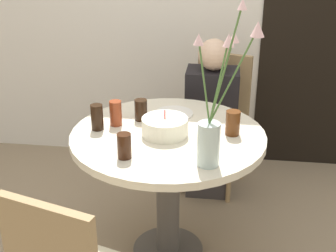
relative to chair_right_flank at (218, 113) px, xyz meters
name	(u,v)px	position (x,y,z in m)	size (l,w,h in m)	color
ground_plane	(168,252)	(-0.24, -0.86, -0.54)	(16.00, 16.00, 0.00)	#89755B
doorway_panel	(326,35)	(0.73, 0.37, 0.49)	(0.90, 0.01, 2.05)	black
dining_table	(168,160)	(-0.24, -0.86, 0.08)	(1.01, 1.01, 0.77)	beige
chair_right_flank	(218,113)	(0.00, 0.00, 0.00)	(0.49, 0.49, 0.94)	beige
birthday_cake	(165,126)	(-0.26, -0.88, 0.28)	(0.24, 0.24, 0.14)	white
flower_vase	(214,120)	(0.00, -1.16, 0.45)	(0.28, 0.20, 0.75)	#B2C6C1
side_plate	(174,113)	(-0.24, -0.61, 0.24)	(0.22, 0.22, 0.01)	silver
drink_glass_0	(124,146)	(-0.41, -1.15, 0.29)	(0.07, 0.07, 0.12)	#33190C
drink_glass_1	(233,123)	(0.09, -0.83, 0.30)	(0.07, 0.07, 0.13)	#51280F
drink_glass_2	(141,110)	(-0.41, -0.71, 0.29)	(0.07, 0.07, 0.12)	black
drink_glass_3	(97,117)	(-0.61, -0.86, 0.30)	(0.06, 0.06, 0.14)	black
drink_glass_4	(116,113)	(-0.53, -0.79, 0.30)	(0.06, 0.06, 0.14)	maroon
person_boy	(211,124)	(-0.04, -0.15, -0.02)	(0.34, 0.24, 1.10)	#383333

